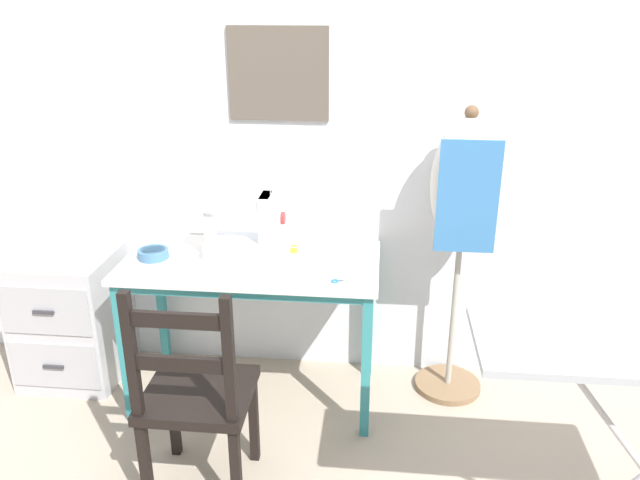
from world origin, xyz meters
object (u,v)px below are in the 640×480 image
(wooden_chair, at_px, (196,397))
(thread_spool_near_machine, at_px, (294,249))
(sewing_machine, at_px, (249,227))
(filing_cabinet, at_px, (72,316))
(scissors, at_px, (344,281))
(dress_form, at_px, (464,201))
(fabric_bowl, at_px, (153,253))

(wooden_chair, bearing_deg, thread_spool_near_machine, 70.03)
(sewing_machine, bearing_deg, filing_cabinet, 177.33)
(thread_spool_near_machine, relative_size, filing_cabinet, 0.06)
(scissors, bearing_deg, dress_form, 33.71)
(scissors, relative_size, dress_form, 0.11)
(filing_cabinet, bearing_deg, fabric_bowl, -13.20)
(wooden_chair, bearing_deg, fabric_bowl, 119.94)
(fabric_bowl, xyz_separation_m, scissors, (0.87, -0.17, -0.02))
(wooden_chair, bearing_deg, dress_form, 37.57)
(filing_cabinet, xyz_separation_m, dress_form, (1.88, 0.05, 0.65))
(sewing_machine, distance_m, scissors, 0.52)
(sewing_machine, relative_size, thread_spool_near_machine, 8.61)
(fabric_bowl, relative_size, wooden_chair, 0.15)
(thread_spool_near_machine, relative_size, wooden_chair, 0.04)
(wooden_chair, bearing_deg, scissors, 41.00)
(thread_spool_near_machine, bearing_deg, fabric_bowl, -168.78)
(thread_spool_near_machine, bearing_deg, dress_form, 3.70)
(sewing_machine, relative_size, scissors, 2.35)
(scissors, bearing_deg, sewing_machine, 151.69)
(thread_spool_near_machine, xyz_separation_m, dress_form, (0.75, 0.05, 0.24))
(thread_spool_near_machine, xyz_separation_m, filing_cabinet, (-1.12, -0.01, -0.40))
(scissors, distance_m, thread_spool_near_machine, 0.38)
(fabric_bowl, bearing_deg, thread_spool_near_machine, 11.22)
(filing_cabinet, distance_m, dress_form, 1.99)
(dress_form, bearing_deg, fabric_bowl, -172.87)
(sewing_machine, xyz_separation_m, scissors, (0.44, -0.24, -0.14))
(filing_cabinet, bearing_deg, thread_spool_near_machine, 0.29)
(fabric_bowl, bearing_deg, sewing_machine, 9.90)
(scissors, height_order, filing_cabinet, scissors)
(scissors, xyz_separation_m, dress_form, (0.51, 0.34, 0.26))
(fabric_bowl, relative_size, dress_form, 0.10)
(sewing_machine, relative_size, dress_form, 0.26)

